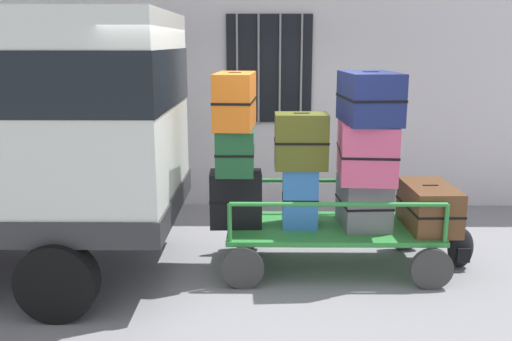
{
  "coord_description": "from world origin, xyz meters",
  "views": [
    {
      "loc": [
        0.04,
        -5.6,
        2.37
      ],
      "look_at": [
        -0.02,
        0.07,
        1.07
      ],
      "focal_mm": 39.35,
      "sensor_mm": 36.0,
      "label": 1
    }
  ],
  "objects_px": {
    "luggage_cart": "(331,234)",
    "suitcase_left_middle": "(235,150)",
    "suitcase_center_middle": "(366,150)",
    "suitcase_center_bottom": "(364,202)",
    "suitcase_midright_bottom": "(429,206)",
    "suitcase_midleft_middle": "(301,141)",
    "suitcase_center_top": "(369,98)",
    "suitcase_midleft_bottom": "(300,197)",
    "suitcase_left_top": "(235,100)",
    "suitcase_left_bottom": "(236,199)",
    "backpack": "(461,248)"
  },
  "relations": [
    {
      "from": "luggage_cart",
      "to": "suitcase_midleft_bottom",
      "type": "distance_m",
      "value": 0.52
    },
    {
      "from": "suitcase_left_middle",
      "to": "suitcase_center_top",
      "type": "bearing_deg",
      "value": -0.8
    },
    {
      "from": "suitcase_center_bottom",
      "to": "suitcase_center_top",
      "type": "relative_size",
      "value": 0.75
    },
    {
      "from": "suitcase_midleft_middle",
      "to": "suitcase_midleft_bottom",
      "type": "bearing_deg",
      "value": 90.0
    },
    {
      "from": "suitcase_center_bottom",
      "to": "backpack",
      "type": "height_order",
      "value": "suitcase_center_bottom"
    },
    {
      "from": "suitcase_midleft_middle",
      "to": "suitcase_left_top",
      "type": "bearing_deg",
      "value": 177.18
    },
    {
      "from": "suitcase_center_bottom",
      "to": "backpack",
      "type": "distance_m",
      "value": 1.17
    },
    {
      "from": "suitcase_left_middle",
      "to": "suitcase_center_top",
      "type": "height_order",
      "value": "suitcase_center_top"
    },
    {
      "from": "suitcase_left_top",
      "to": "suitcase_midleft_middle",
      "type": "relative_size",
      "value": 1.41
    },
    {
      "from": "suitcase_left_middle",
      "to": "suitcase_midleft_bottom",
      "type": "xyz_separation_m",
      "value": [
        0.67,
        0.04,
        -0.5
      ]
    },
    {
      "from": "suitcase_left_bottom",
      "to": "suitcase_left_middle",
      "type": "height_order",
      "value": "suitcase_left_middle"
    },
    {
      "from": "suitcase_left_middle",
      "to": "suitcase_center_middle",
      "type": "bearing_deg",
      "value": 1.38
    },
    {
      "from": "luggage_cart",
      "to": "suitcase_midleft_bottom",
      "type": "xyz_separation_m",
      "value": [
        -0.34,
        0.02,
        0.4
      ]
    },
    {
      "from": "luggage_cart",
      "to": "suitcase_midleft_middle",
      "type": "height_order",
      "value": "suitcase_midleft_middle"
    },
    {
      "from": "suitcase_center_middle",
      "to": "suitcase_midright_bottom",
      "type": "xyz_separation_m",
      "value": [
        0.67,
        -0.05,
        -0.59
      ]
    },
    {
      "from": "suitcase_left_top",
      "to": "suitcase_center_top",
      "type": "relative_size",
      "value": 0.91
    },
    {
      "from": "suitcase_center_middle",
      "to": "suitcase_midright_bottom",
      "type": "bearing_deg",
      "value": -3.98
    },
    {
      "from": "suitcase_left_bottom",
      "to": "suitcase_center_top",
      "type": "distance_m",
      "value": 1.72
    },
    {
      "from": "suitcase_midright_bottom",
      "to": "backpack",
      "type": "height_order",
      "value": "suitcase_midright_bottom"
    },
    {
      "from": "suitcase_center_bottom",
      "to": "suitcase_midright_bottom",
      "type": "xyz_separation_m",
      "value": [
        0.67,
        -0.06,
        -0.03
      ]
    },
    {
      "from": "suitcase_left_middle",
      "to": "suitcase_center_bottom",
      "type": "bearing_deg",
      "value": 1.91
    },
    {
      "from": "suitcase_left_top",
      "to": "suitcase_center_bottom",
      "type": "xyz_separation_m",
      "value": [
        1.35,
        0.01,
        -1.07
      ]
    },
    {
      "from": "suitcase_left_middle",
      "to": "suitcase_center_bottom",
      "type": "distance_m",
      "value": 1.46
    },
    {
      "from": "suitcase_center_middle",
      "to": "suitcase_center_top",
      "type": "height_order",
      "value": "suitcase_center_top"
    },
    {
      "from": "suitcase_midleft_bottom",
      "to": "suitcase_center_top",
      "type": "relative_size",
      "value": 0.71
    },
    {
      "from": "suitcase_left_bottom",
      "to": "suitcase_center_bottom",
      "type": "xyz_separation_m",
      "value": [
        1.35,
        0.02,
        -0.03
      ]
    },
    {
      "from": "suitcase_midleft_middle",
      "to": "suitcase_center_bottom",
      "type": "xyz_separation_m",
      "value": [
        0.67,
        0.05,
        -0.66
      ]
    },
    {
      "from": "suitcase_left_bottom",
      "to": "suitcase_center_bottom",
      "type": "relative_size",
      "value": 0.88
    },
    {
      "from": "luggage_cart",
      "to": "suitcase_left_top",
      "type": "relative_size",
      "value": 2.8
    },
    {
      "from": "suitcase_midleft_middle",
      "to": "backpack",
      "type": "distance_m",
      "value": 2.08
    },
    {
      "from": "backpack",
      "to": "suitcase_left_bottom",
      "type": "bearing_deg",
      "value": -179.97
    },
    {
      "from": "luggage_cart",
      "to": "suitcase_midright_bottom",
      "type": "relative_size",
      "value": 2.68
    },
    {
      "from": "luggage_cart",
      "to": "suitcase_left_middle",
      "type": "height_order",
      "value": "suitcase_left_middle"
    },
    {
      "from": "suitcase_left_bottom",
      "to": "suitcase_midleft_bottom",
      "type": "height_order",
      "value": "suitcase_midleft_bottom"
    },
    {
      "from": "suitcase_center_middle",
      "to": "backpack",
      "type": "distance_m",
      "value": 1.5
    },
    {
      "from": "suitcase_midleft_bottom",
      "to": "suitcase_center_bottom",
      "type": "bearing_deg",
      "value": 0.81
    },
    {
      "from": "luggage_cart",
      "to": "suitcase_left_middle",
      "type": "xyz_separation_m",
      "value": [
        -1.01,
        -0.02,
        0.91
      ]
    },
    {
      "from": "luggage_cart",
      "to": "suitcase_center_middle",
      "type": "height_order",
      "value": "suitcase_center_middle"
    },
    {
      "from": "suitcase_left_bottom",
      "to": "suitcase_left_middle",
      "type": "bearing_deg",
      "value": -90.0
    },
    {
      "from": "suitcase_left_bottom",
      "to": "suitcase_midright_bottom",
      "type": "bearing_deg",
      "value": -1.2
    },
    {
      "from": "luggage_cart",
      "to": "suitcase_center_middle",
      "type": "xyz_separation_m",
      "value": [
        0.34,
        0.01,
        0.9
      ]
    },
    {
      "from": "suitcase_left_middle",
      "to": "suitcase_center_middle",
      "type": "distance_m",
      "value": 1.35
    },
    {
      "from": "suitcase_midleft_bottom",
      "to": "suitcase_center_top",
      "type": "bearing_deg",
      "value": -4.6
    },
    {
      "from": "luggage_cart",
      "to": "suitcase_midleft_bottom",
      "type": "relative_size",
      "value": 3.59
    },
    {
      "from": "suitcase_midleft_middle",
      "to": "suitcase_center_middle",
      "type": "xyz_separation_m",
      "value": [
        0.67,
        0.03,
        -0.1
      ]
    },
    {
      "from": "suitcase_left_bottom",
      "to": "suitcase_center_middle",
      "type": "relative_size",
      "value": 0.63
    },
    {
      "from": "suitcase_midleft_bottom",
      "to": "suitcase_midright_bottom",
      "type": "bearing_deg",
      "value": -2.11
    },
    {
      "from": "luggage_cart",
      "to": "suitcase_center_bottom",
      "type": "relative_size",
      "value": 3.38
    },
    {
      "from": "suitcase_center_middle",
      "to": "suitcase_center_top",
      "type": "xyz_separation_m",
      "value": [
        0.0,
        -0.05,
        0.55
      ]
    },
    {
      "from": "suitcase_left_middle",
      "to": "backpack",
      "type": "bearing_deg",
      "value": 0.7
    }
  ]
}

